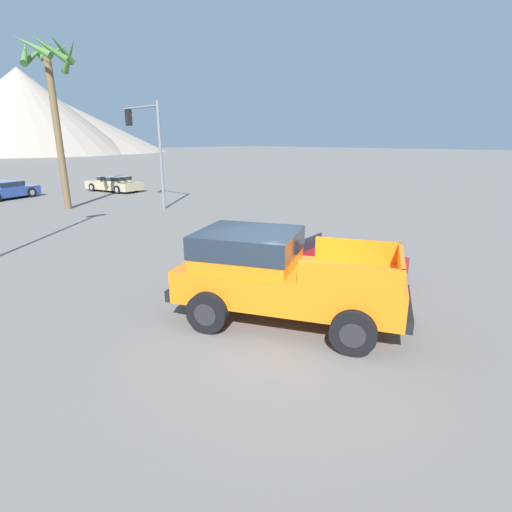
{
  "coord_description": "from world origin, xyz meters",
  "views": [
    {
      "loc": [
        -5.85,
        -5.21,
        3.78
      ],
      "look_at": [
        0.33,
        0.87,
        1.23
      ],
      "focal_mm": 28.0,
      "sensor_mm": 36.0,
      "label": 1
    }
  ],
  "objects": [
    {
      "name": "red_convertible_car",
      "position": [
        3.51,
        1.21,
        0.4
      ],
      "size": [
        2.43,
        4.63,
        0.98
      ],
      "rotation": [
        0.0,
        0.0,
        0.15
      ],
      "color": "#B21419",
      "rests_on": "ground_plane"
    },
    {
      "name": "orange_pickup_truck",
      "position": [
        0.19,
        0.14,
        1.08
      ],
      "size": [
        3.96,
        5.25,
        1.91
      ],
      "rotation": [
        0.0,
        0.0,
        0.47
      ],
      "color": "orange",
      "rests_on": "ground_plane"
    },
    {
      "name": "palm_tree_leaning",
      "position": [
        2.62,
        18.07,
        6.59
      ],
      "size": [
        2.94,
        2.94,
        8.82
      ],
      "color": "brown",
      "rests_on": "ground_plane"
    },
    {
      "name": "traffic_light_main",
      "position": [
        6.46,
        15.56,
        3.99
      ],
      "size": [
        0.38,
        3.67,
        5.72
      ],
      "rotation": [
        0.0,
        0.0,
        1.57
      ],
      "color": "slate",
      "rests_on": "ground_plane"
    },
    {
      "name": "parked_car_tan",
      "position": [
        8.2,
        23.53,
        0.58
      ],
      "size": [
        2.75,
        4.78,
        1.12
      ],
      "rotation": [
        0.0,
        0.0,
        0.23
      ],
      "color": "tan",
      "rests_on": "ground_plane"
    },
    {
      "name": "ground_plane",
      "position": [
        0.0,
        0.0,
        0.0
      ],
      "size": [
        320.0,
        320.0,
        0.0
      ],
      "primitive_type": "plane",
      "color": "slate"
    },
    {
      "name": "parked_car_blue",
      "position": [
        1.27,
        24.81,
        0.59
      ],
      "size": [
        4.5,
        3.25,
        1.14
      ],
      "rotation": [
        0.0,
        0.0,
        1.99
      ],
      "color": "#334C9E",
      "rests_on": "ground_plane"
    }
  ]
}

